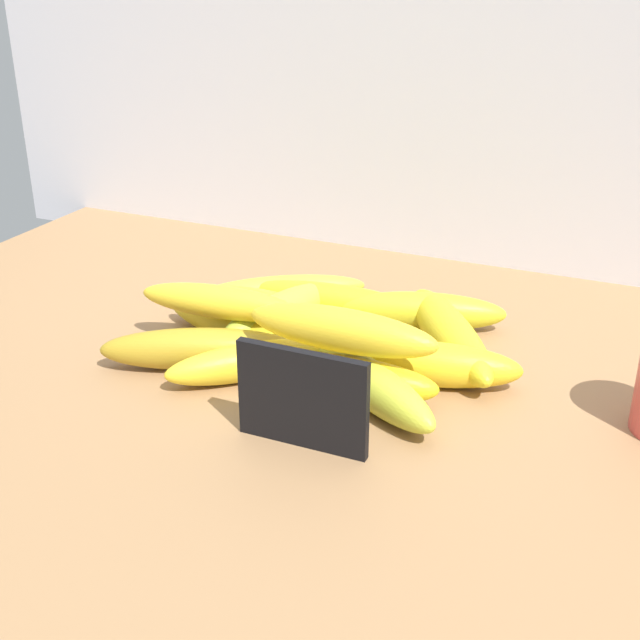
% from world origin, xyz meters
% --- Properties ---
extents(counter_top, '(1.10, 0.76, 0.03)m').
position_xyz_m(counter_top, '(0.00, 0.00, 0.01)').
color(counter_top, '#966E48').
rests_on(counter_top, ground).
extents(chalkboard_sign, '(0.11, 0.02, 0.08)m').
position_xyz_m(chalkboard_sign, '(0.03, -0.08, 0.07)').
color(chalkboard_sign, black).
rests_on(chalkboard_sign, counter_top).
extents(banana_0, '(0.15, 0.19, 0.04)m').
position_xyz_m(banana_0, '(0.09, 0.12, 0.05)').
color(banana_0, yellow).
rests_on(banana_0, counter_top).
extents(banana_1, '(0.19, 0.07, 0.04)m').
position_xyz_m(banana_1, '(0.02, 0.00, 0.05)').
color(banana_1, yellow).
rests_on(banana_1, counter_top).
extents(banana_2, '(0.14, 0.14, 0.04)m').
position_xyz_m(banana_2, '(-0.07, 0.00, 0.05)').
color(banana_2, yellow).
rests_on(banana_2, counter_top).
extents(banana_3, '(0.16, 0.05, 0.04)m').
position_xyz_m(banana_3, '(-0.13, 0.12, 0.05)').
color(banana_3, yellow).
rests_on(banana_3, counter_top).
extents(banana_4, '(0.17, 0.08, 0.04)m').
position_xyz_m(banana_4, '(0.09, 0.06, 0.05)').
color(banana_4, yellow).
rests_on(banana_4, counter_top).
extents(banana_5, '(0.08, 0.17, 0.04)m').
position_xyz_m(banana_5, '(-0.08, 0.10, 0.05)').
color(banana_5, '#A7BE36').
rests_on(banana_5, counter_top).
extents(banana_6, '(0.20, 0.05, 0.04)m').
position_xyz_m(banana_6, '(-0.05, 0.16, 0.05)').
color(banana_6, gold).
rests_on(banana_6, counter_top).
extents(banana_7, '(0.16, 0.13, 0.04)m').
position_xyz_m(banana_7, '(0.06, 0.00, 0.05)').
color(banana_7, gold).
rests_on(banana_7, counter_top).
extents(banana_8, '(0.20, 0.08, 0.03)m').
position_xyz_m(banana_8, '(-0.11, 0.06, 0.05)').
color(banana_8, gold).
rests_on(banana_8, counter_top).
extents(banana_9, '(0.17, 0.13, 0.03)m').
position_xyz_m(banana_9, '(-0.11, 0.17, 0.05)').
color(banana_9, gold).
rests_on(banana_9, counter_top).
extents(banana_10, '(0.18, 0.09, 0.04)m').
position_xyz_m(banana_10, '(0.05, 0.17, 0.05)').
color(banana_10, gold).
rests_on(banana_10, counter_top).
extents(banana_11, '(0.18, 0.11, 0.04)m').
position_xyz_m(banana_11, '(-0.12, -0.00, 0.05)').
color(banana_11, '#AB8921').
rests_on(banana_11, counter_top).
extents(banana_12, '(0.18, 0.04, 0.04)m').
position_xyz_m(banana_12, '(0.02, 0.01, 0.09)').
color(banana_12, yellow).
rests_on(banana_12, banana_1).
extents(banana_13, '(0.17, 0.05, 0.03)m').
position_xyz_m(banana_13, '(-0.12, 0.05, 0.08)').
color(banana_13, yellow).
rests_on(banana_13, banana_8).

